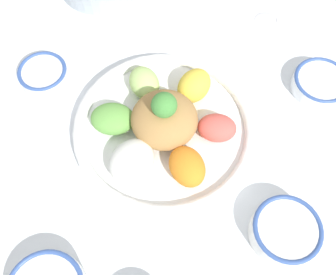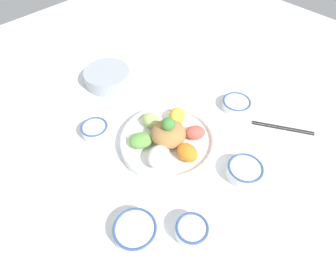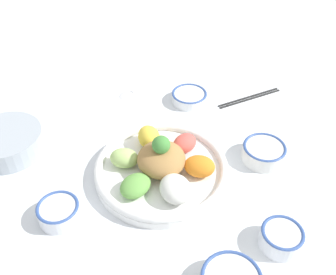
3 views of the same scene
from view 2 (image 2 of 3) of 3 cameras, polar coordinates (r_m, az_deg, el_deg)
ground_plane at (r=0.94m, az=2.18°, el=-1.92°), size 2.40×2.40×0.00m
salad_platter at (r=0.93m, az=0.01°, el=-0.30°), size 0.32×0.32×0.12m
sauce_bowl_red at (r=0.89m, az=15.30°, el=-6.50°), size 0.11×0.11×0.04m
rice_bowl_blue at (r=0.99m, az=-14.64°, el=1.53°), size 0.09×0.09×0.04m
sauce_bowl_dark at (r=0.77m, az=4.85°, el=-18.28°), size 0.09×0.09×0.04m
rice_bowl_plain at (r=1.09m, az=13.71°, el=6.71°), size 0.11×0.11×0.03m
sauce_bowl_far at (r=0.78m, az=-6.68°, el=-18.26°), size 0.12×0.12×0.04m
side_serving_bowl at (r=1.18m, az=-12.22°, el=12.07°), size 0.18×0.18×0.06m
chopsticks_pair_near at (r=1.07m, az=22.28°, el=1.91°), size 0.12×0.19×0.01m
serving_spoon_main at (r=1.19m, az=7.40°, el=11.26°), size 0.12×0.10×0.01m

